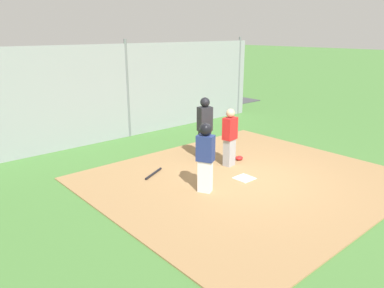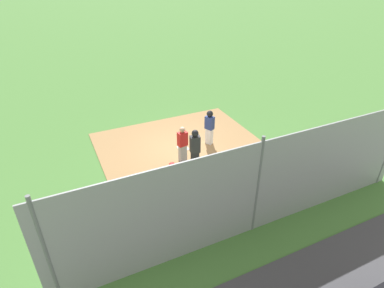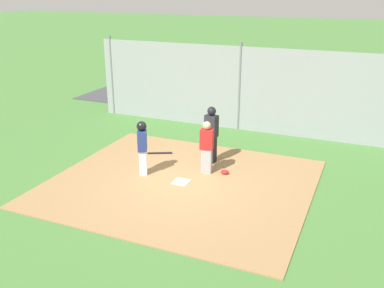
{
  "view_description": "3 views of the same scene",
  "coord_description": "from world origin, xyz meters",
  "px_view_note": "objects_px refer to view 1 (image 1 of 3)",
  "views": [
    {
      "loc": [
        6.72,
        5.68,
        3.62
      ],
      "look_at": [
        0.49,
        -1.45,
        0.71
      ],
      "focal_mm": 34.72,
      "sensor_mm": 36.0,
      "label": 1
    },
    {
      "loc": [
        -4.85,
        -11.22,
        7.41
      ],
      "look_at": [
        -0.21,
        -1.39,
        1.05
      ],
      "focal_mm": 29.78,
      "sensor_mm": 36.0,
      "label": 2
    },
    {
      "loc": [
        -4.69,
        10.17,
        5.29
      ],
      "look_at": [
        0.01,
        -0.82,
        0.91
      ],
      "focal_mm": 40.46,
      "sensor_mm": 36.0,
      "label": 3
    }
  ],
  "objects_px": {
    "umpire": "(205,127)",
    "catcher": "(230,137)",
    "runner": "(205,153)",
    "catcher_mask": "(239,158)",
    "parked_car_dark": "(78,102)",
    "home_plate": "(244,178)",
    "baseball_bat": "(154,174)"
  },
  "relations": [
    {
      "from": "catcher",
      "to": "umpire",
      "type": "height_order",
      "value": "umpire"
    },
    {
      "from": "home_plate",
      "to": "catcher_mask",
      "type": "distance_m",
      "value": 1.41
    },
    {
      "from": "home_plate",
      "to": "umpire",
      "type": "relative_size",
      "value": 0.24
    },
    {
      "from": "umpire",
      "to": "catcher",
      "type": "bearing_deg",
      "value": 22.2
    },
    {
      "from": "catcher",
      "to": "runner",
      "type": "distance_m",
      "value": 1.88
    },
    {
      "from": "catcher",
      "to": "runner",
      "type": "xyz_separation_m",
      "value": [
        1.68,
        0.83,
        0.1
      ]
    },
    {
      "from": "runner",
      "to": "baseball_bat",
      "type": "distance_m",
      "value": 1.89
    },
    {
      "from": "catcher",
      "to": "catcher_mask",
      "type": "xyz_separation_m",
      "value": [
        -0.54,
        -0.11,
        -0.77
      ]
    },
    {
      "from": "runner",
      "to": "catcher_mask",
      "type": "bearing_deg",
      "value": -3.79
    },
    {
      "from": "catcher",
      "to": "baseball_bat",
      "type": "height_order",
      "value": "catcher"
    },
    {
      "from": "catcher",
      "to": "catcher_mask",
      "type": "bearing_deg",
      "value": 92.6
    },
    {
      "from": "home_plate",
      "to": "baseball_bat",
      "type": "xyz_separation_m",
      "value": [
        1.57,
        -1.73,
        0.02
      ]
    },
    {
      "from": "catcher",
      "to": "umpire",
      "type": "bearing_deg",
      "value": -177.44
    },
    {
      "from": "umpire",
      "to": "baseball_bat",
      "type": "height_order",
      "value": "umpire"
    },
    {
      "from": "baseball_bat",
      "to": "parked_car_dark",
      "type": "xyz_separation_m",
      "value": [
        -1.67,
        -8.03,
        0.55
      ]
    },
    {
      "from": "catcher_mask",
      "to": "baseball_bat",
      "type": "bearing_deg",
      "value": -15.44
    },
    {
      "from": "catcher_mask",
      "to": "parked_car_dark",
      "type": "distance_m",
      "value": 8.78
    },
    {
      "from": "home_plate",
      "to": "baseball_bat",
      "type": "height_order",
      "value": "baseball_bat"
    },
    {
      "from": "catcher",
      "to": "parked_car_dark",
      "type": "distance_m",
      "value": 8.85
    },
    {
      "from": "runner",
      "to": "parked_car_dark",
      "type": "xyz_separation_m",
      "value": [
        -1.38,
        -9.67,
        -0.34
      ]
    },
    {
      "from": "home_plate",
      "to": "runner",
      "type": "relative_size",
      "value": 0.27
    },
    {
      "from": "baseball_bat",
      "to": "umpire",
      "type": "bearing_deg",
      "value": 154.09
    },
    {
      "from": "runner",
      "to": "catcher_mask",
      "type": "distance_m",
      "value": 2.57
    },
    {
      "from": "home_plate",
      "to": "parked_car_dark",
      "type": "distance_m",
      "value": 9.78
    },
    {
      "from": "runner",
      "to": "catcher_mask",
      "type": "relative_size",
      "value": 6.79
    },
    {
      "from": "catcher_mask",
      "to": "home_plate",
      "type": "bearing_deg",
      "value": 47.34
    },
    {
      "from": "umpire",
      "to": "runner",
      "type": "distance_m",
      "value": 2.24
    },
    {
      "from": "runner",
      "to": "parked_car_dark",
      "type": "relative_size",
      "value": 0.39
    },
    {
      "from": "catcher_mask",
      "to": "catcher",
      "type": "bearing_deg",
      "value": 11.61
    },
    {
      "from": "home_plate",
      "to": "catcher",
      "type": "distance_m",
      "value": 1.3
    },
    {
      "from": "catcher",
      "to": "runner",
      "type": "height_order",
      "value": "runner"
    },
    {
      "from": "umpire",
      "to": "catcher_mask",
      "type": "distance_m",
      "value": 1.35
    }
  ]
}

